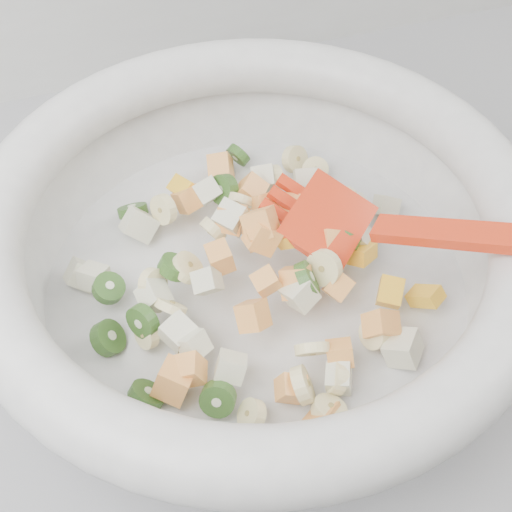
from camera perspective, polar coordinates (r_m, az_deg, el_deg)
name	(u,v)px	position (r m, az deg, el deg)	size (l,w,h in m)	color
counter	(108,512)	(1.00, -11.75, -19.42)	(2.00, 0.60, 0.90)	gray
mixing_bowl	(257,243)	(0.54, 0.04, 1.07)	(0.46, 0.43, 0.16)	silver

